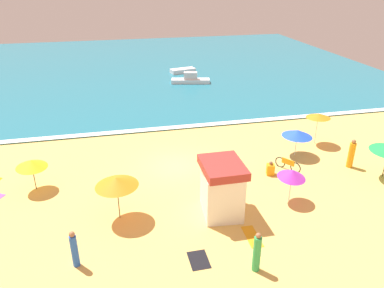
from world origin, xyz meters
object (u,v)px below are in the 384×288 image
(lifeguard_cabana, at_px, (222,188))
(parked_bicycle, at_px, (288,164))
(beach_umbrella_3, at_px, (292,174))
(small_boat_1, at_px, (190,79))
(beachgoer_5, at_px, (270,169))
(small_boat_0, at_px, (183,71))
(beach_umbrella_1, at_px, (318,116))
(beach_umbrella_4, at_px, (116,182))
(beachgoer_2, at_px, (257,253))
(beachgoer_1, at_px, (351,154))
(beach_umbrella_2, at_px, (31,164))
(beach_umbrella_0, at_px, (297,133))
(beachgoer_4, at_px, (74,249))

(lifeguard_cabana, height_order, parked_bicycle, lifeguard_cabana)
(beach_umbrella_3, relative_size, small_boat_1, 0.45)
(beachgoer_5, relative_size, small_boat_0, 0.28)
(beach_umbrella_1, distance_m, beachgoer_5, 6.48)
(small_boat_0, bearing_deg, beach_umbrella_4, -107.72)
(beach_umbrella_1, relative_size, beach_umbrella_3, 1.17)
(beach_umbrella_3, bearing_deg, beachgoer_2, -129.56)
(beachgoer_1, xyz_separation_m, small_boat_1, (-5.79, 21.40, -0.42))
(lifeguard_cabana, distance_m, beach_umbrella_4, 5.32)
(beachgoer_1, xyz_separation_m, beachgoer_2, (-9.34, -7.31, 0.00))
(beachgoer_1, bearing_deg, beachgoer_2, -141.96)
(lifeguard_cabana, relative_size, small_boat_1, 0.65)
(small_boat_1, bearing_deg, beach_umbrella_3, -89.53)
(beach_umbrella_2, bearing_deg, parked_bicycle, -3.98)
(beach_umbrella_2, height_order, beachgoer_2, beach_umbrella_2)
(beach_umbrella_1, height_order, beach_umbrella_4, beach_umbrella_4)
(parked_bicycle, distance_m, beachgoer_2, 9.46)
(parked_bicycle, bearing_deg, beachgoer_5, -166.10)
(small_boat_1, bearing_deg, beachgoer_2, -97.06)
(parked_bicycle, distance_m, small_boat_1, 20.94)
(beachgoer_1, xyz_separation_m, beachgoer_5, (-5.41, 0.20, -0.53))
(beachgoer_1, bearing_deg, beach_umbrella_0, 138.46)
(beach_umbrella_2, distance_m, beachgoer_2, 13.46)
(beach_umbrella_2, height_order, beachgoer_1, beachgoer_1)
(beach_umbrella_1, height_order, beachgoer_4, beach_umbrella_1)
(beach_umbrella_1, bearing_deg, parked_bicycle, -138.82)
(lifeguard_cabana, xyz_separation_m, beachgoer_5, (4.15, 3.15, -1.10))
(beach_umbrella_0, bearing_deg, parked_bicycle, -128.37)
(beach_umbrella_0, relative_size, parked_bicycle, 1.70)
(lifeguard_cabana, bearing_deg, beachgoer_4, -161.54)
(beach_umbrella_1, distance_m, small_boat_0, 23.06)
(parked_bicycle, xyz_separation_m, small_boat_0, (-1.62, 25.63, -0.03))
(lifeguard_cabana, height_order, beach_umbrella_4, lifeguard_cabana)
(parked_bicycle, bearing_deg, beach_umbrella_3, -114.55)
(lifeguard_cabana, xyz_separation_m, beach_umbrella_4, (-5.23, 0.67, 0.65))
(small_boat_1, bearing_deg, beach_umbrella_0, -80.64)
(beach_umbrella_2, bearing_deg, lifeguard_cabana, -24.76)
(beachgoer_1, height_order, small_boat_0, beachgoer_1)
(beach_umbrella_0, xyz_separation_m, small_boat_1, (-3.14, 19.05, -1.15))
(beach_umbrella_4, bearing_deg, lifeguard_cabana, -7.33)
(beachgoer_2, bearing_deg, beach_umbrella_0, 55.26)
(beachgoer_2, bearing_deg, beachgoer_5, 62.36)
(beachgoer_1, bearing_deg, parked_bicycle, 172.60)
(small_boat_0, bearing_deg, small_boat_1, -91.00)
(beach_umbrella_4, relative_size, beachgoer_2, 1.34)
(beach_umbrella_0, height_order, small_boat_0, beach_umbrella_0)
(beachgoer_2, relative_size, small_boat_0, 0.60)
(beachgoer_1, height_order, beachgoer_2, beachgoer_1)
(beach_umbrella_0, bearing_deg, beachgoer_2, -124.74)
(parked_bicycle, relative_size, beachgoer_2, 0.81)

